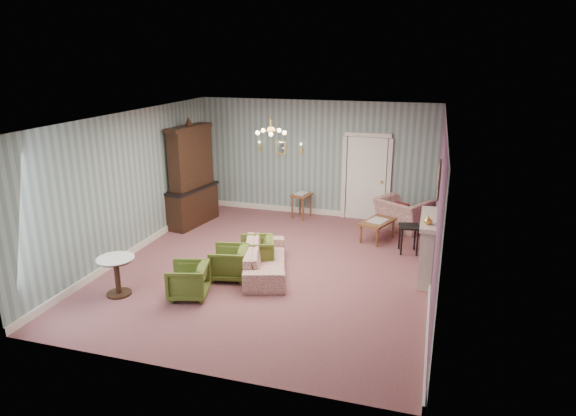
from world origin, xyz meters
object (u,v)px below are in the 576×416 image
(dresser, at_px, (191,173))
(olive_chair_c, at_px, (257,251))
(fireplace, at_px, (427,247))
(pedestal_table, at_px, (117,276))
(olive_chair_a, at_px, (188,279))
(wingback_chair, at_px, (404,208))
(olive_chair_b, at_px, (229,261))
(coffee_table, at_px, (377,230))
(sofa_chintz, at_px, (265,254))
(side_table_black, at_px, (408,239))

(dresser, bearing_deg, olive_chair_c, -29.99)
(fireplace, distance_m, pedestal_table, 5.53)
(olive_chair_c, xyz_separation_m, fireplace, (3.15, 0.47, 0.25))
(olive_chair_a, distance_m, wingback_chair, 5.63)
(olive_chair_a, relative_size, wingback_chair, 0.58)
(dresser, distance_m, fireplace, 5.75)
(dresser, distance_m, pedestal_table, 3.91)
(olive_chair_b, height_order, coffee_table, olive_chair_b)
(sofa_chintz, xyz_separation_m, dresser, (-2.60, 2.20, 0.90))
(olive_chair_c, relative_size, sofa_chintz, 0.34)
(olive_chair_a, bearing_deg, coffee_table, 127.75)
(fireplace, height_order, pedestal_table, fireplace)
(olive_chair_c, height_order, side_table_black, olive_chair_c)
(pedestal_table, bearing_deg, coffee_table, 44.66)
(fireplace, relative_size, side_table_black, 2.34)
(sofa_chintz, height_order, fireplace, fireplace)
(sofa_chintz, bearing_deg, wingback_chair, -52.59)
(sofa_chintz, height_order, dresser, dresser)
(pedestal_table, bearing_deg, fireplace, 24.15)
(dresser, height_order, fireplace, dresser)
(dresser, bearing_deg, wingback_chair, 22.54)
(wingback_chair, relative_size, side_table_black, 1.89)
(olive_chair_c, bearing_deg, wingback_chair, 119.44)
(side_table_black, bearing_deg, wingback_chair, 97.91)
(olive_chair_b, relative_size, olive_chair_c, 1.02)
(wingback_chair, bearing_deg, coffee_table, 95.66)
(fireplace, bearing_deg, olive_chair_b, -162.51)
(olive_chair_c, bearing_deg, fireplace, 77.74)
(wingback_chair, bearing_deg, dresser, 45.56)
(side_table_black, bearing_deg, sofa_chintz, -144.83)
(olive_chair_b, xyz_separation_m, sofa_chintz, (0.56, 0.40, 0.04))
(wingback_chair, height_order, coffee_table, wingback_chair)
(olive_chair_b, distance_m, pedestal_table, 1.96)
(coffee_table, height_order, side_table_black, side_table_black)
(olive_chair_a, relative_size, coffee_table, 0.73)
(olive_chair_c, height_order, wingback_chair, wingback_chair)
(olive_chair_c, height_order, pedestal_table, pedestal_table)
(olive_chair_b, xyz_separation_m, olive_chair_c, (0.31, 0.63, -0.01))
(olive_chair_c, relative_size, pedestal_table, 0.95)
(olive_chair_a, relative_size, fireplace, 0.47)
(sofa_chintz, bearing_deg, pedestal_table, 108.86)
(olive_chair_c, relative_size, fireplace, 0.47)
(olive_chair_b, xyz_separation_m, pedestal_table, (-1.57, -1.17, 0.01))
(olive_chair_b, distance_m, sofa_chintz, 0.69)
(olive_chair_c, xyz_separation_m, sofa_chintz, (0.25, -0.23, 0.05))
(olive_chair_c, distance_m, fireplace, 3.20)
(coffee_table, distance_m, pedestal_table, 5.57)
(wingback_chair, bearing_deg, pedestal_table, 80.55)
(sofa_chintz, bearing_deg, olive_chair_a, 126.71)
(side_table_black, bearing_deg, coffee_table, 141.42)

